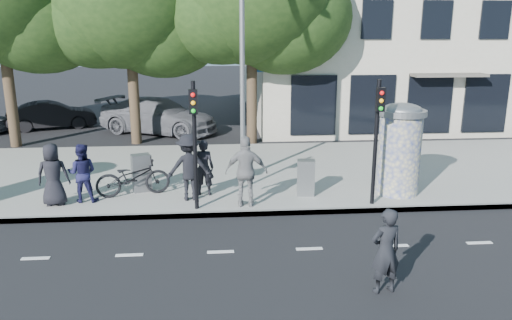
{
  "coord_description": "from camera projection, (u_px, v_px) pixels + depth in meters",
  "views": [
    {
      "loc": [
        -0.04,
        -8.85,
        4.8
      ],
      "look_at": [
        0.96,
        3.5,
        1.55
      ],
      "focal_mm": 35.0,
      "sensor_mm": 36.0,
      "label": 1
    }
  ],
  "objects": [
    {
      "name": "ground",
      "position": [
        222.0,
        283.0,
        9.75
      ],
      "size": [
        120.0,
        120.0,
        0.0
      ],
      "primitive_type": "plane",
      "color": "black",
      "rests_on": "ground"
    },
    {
      "name": "sidewalk",
      "position": [
        218.0,
        173.0,
        16.96
      ],
      "size": [
        40.0,
        8.0,
        0.15
      ],
      "primitive_type": "cube",
      "color": "gray",
      "rests_on": "ground"
    },
    {
      "name": "curb",
      "position": [
        220.0,
        214.0,
        13.15
      ],
      "size": [
        40.0,
        0.1,
        0.16
      ],
      "primitive_type": "cube",
      "color": "slate",
      "rests_on": "ground"
    },
    {
      "name": "lane_dash_far",
      "position": [
        221.0,
        252.0,
        11.1
      ],
      "size": [
        32.0,
        0.12,
        0.01
      ],
      "primitive_type": "cube",
      "color": "silver",
      "rests_on": "ground"
    },
    {
      "name": "ad_column_right",
      "position": [
        400.0,
        147.0,
        14.3
      ],
      "size": [
        1.36,
        1.36,
        2.65
      ],
      "color": "beige",
      "rests_on": "sidewalk"
    },
    {
      "name": "traffic_pole_near",
      "position": [
        194.0,
        133.0,
        12.79
      ],
      "size": [
        0.22,
        0.31,
        3.4
      ],
      "color": "black",
      "rests_on": "sidewalk"
    },
    {
      "name": "traffic_pole_far",
      "position": [
        377.0,
        130.0,
        13.17
      ],
      "size": [
        0.22,
        0.31,
        3.4
      ],
      "color": "black",
      "rests_on": "sidewalk"
    },
    {
      "name": "street_lamp",
      "position": [
        242.0,
        30.0,
        14.99
      ],
      "size": [
        0.25,
        0.93,
        8.0
      ],
      "color": "slate",
      "rests_on": "sidewalk"
    },
    {
      "name": "building",
      "position": [
        425.0,
        8.0,
        28.44
      ],
      "size": [
        20.3,
        15.85,
        12.0
      ],
      "color": "#B9B19B",
      "rests_on": "ground"
    },
    {
      "name": "ped_a",
      "position": [
        53.0,
        175.0,
        13.44
      ],
      "size": [
        0.88,
        0.62,
        1.72
      ],
      "primitive_type": "imported",
      "rotation": [
        0.0,
        0.0,
        3.23
      ],
      "color": "black",
      "rests_on": "sidewalk"
    },
    {
      "name": "ped_b",
      "position": [
        204.0,
        168.0,
        14.29
      ],
      "size": [
        0.64,
        0.46,
        1.63
      ],
      "primitive_type": "imported",
      "rotation": [
        0.0,
        0.0,
        3.02
      ],
      "color": "black",
      "rests_on": "sidewalk"
    },
    {
      "name": "ped_c",
      "position": [
        82.0,
        173.0,
        13.74
      ],
      "size": [
        0.8,
        0.63,
        1.64
      ],
      "primitive_type": "imported",
      "rotation": [
        0.0,
        0.0,
        3.13
      ],
      "color": "#19193F",
      "rests_on": "sidewalk"
    },
    {
      "name": "ped_d",
      "position": [
        189.0,
        167.0,
        13.87
      ],
      "size": [
        1.28,
        0.82,
        1.88
      ],
      "primitive_type": "imported",
      "rotation": [
        0.0,
        0.0,
        3.25
      ],
      "color": "black",
      "rests_on": "sidewalk"
    },
    {
      "name": "ped_e",
      "position": [
        246.0,
        172.0,
        13.33
      ],
      "size": [
        1.2,
        0.76,
        1.93
      ],
      "primitive_type": "imported",
      "rotation": [
        0.0,
        0.0,
        3.03
      ],
      "color": "gray",
      "rests_on": "sidewalk"
    },
    {
      "name": "man_road",
      "position": [
        386.0,
        251.0,
        9.22
      ],
      "size": [
        0.68,
        0.52,
        1.66
      ],
      "primitive_type": "imported",
      "rotation": [
        0.0,
        0.0,
        3.36
      ],
      "color": "black",
      "rests_on": "ground"
    },
    {
      "name": "bicycle",
      "position": [
        133.0,
        177.0,
        14.29
      ],
      "size": [
        1.2,
        2.2,
        1.1
      ],
      "primitive_type": "imported",
      "rotation": [
        0.0,
        0.0,
        1.81
      ],
      "color": "black",
      "rests_on": "sidewalk"
    },
    {
      "name": "cabinet_left",
      "position": [
        141.0,
        173.0,
        14.7
      ],
      "size": [
        0.62,
        0.53,
        1.11
      ],
      "primitive_type": "cube",
      "rotation": [
        0.0,
        0.0,
        0.31
      ],
      "color": "slate",
      "rests_on": "sidewalk"
    },
    {
      "name": "cabinet_right",
      "position": [
        306.0,
        178.0,
        14.35
      ],
      "size": [
        0.55,
        0.43,
        1.04
      ],
      "primitive_type": "cube",
      "rotation": [
        0.0,
        0.0,
        -0.15
      ],
      "color": "slate",
      "rests_on": "sidewalk"
    },
    {
      "name": "car_mid",
      "position": [
        52.0,
        115.0,
        24.77
      ],
      "size": [
        2.68,
        4.36,
        1.36
      ],
      "primitive_type": "imported",
      "rotation": [
        0.0,
        0.0,
        1.9
      ],
      "color": "black",
      "rests_on": "ground"
    },
    {
      "name": "car_right",
      "position": [
        158.0,
        116.0,
        23.66
      ],
      "size": [
        4.52,
        6.17,
        1.66
      ],
      "primitive_type": "imported",
      "rotation": [
        0.0,
        0.0,
        1.14
      ],
      "color": "slate",
      "rests_on": "ground"
    }
  ]
}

